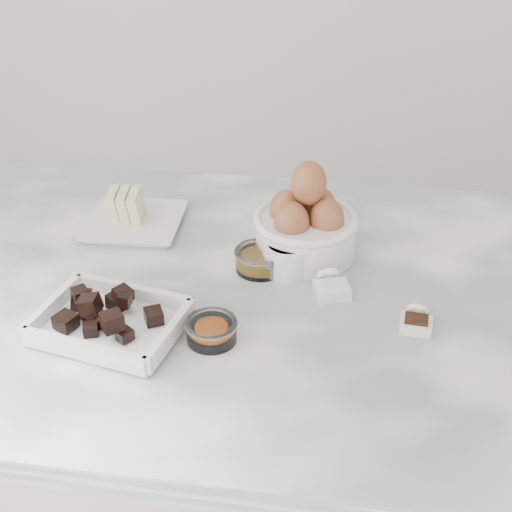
{
  "coord_description": "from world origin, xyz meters",
  "views": [
    {
      "loc": [
        0.16,
        -0.93,
        1.6
      ],
      "look_at": [
        0.02,
        0.03,
        0.98
      ],
      "focal_mm": 50.0,
      "sensor_mm": 36.0,
      "label": 1
    }
  ],
  "objects": [
    {
      "name": "cabinet",
      "position": [
        0.0,
        0.0,
        0.45
      ],
      "size": [
        1.1,
        0.7,
        0.9
      ],
      "primitive_type": "cube",
      "color": "beige",
      "rests_on": "ground"
    },
    {
      "name": "marble_slab",
      "position": [
        0.0,
        0.0,
        0.92
      ],
      "size": [
        1.2,
        0.8,
        0.04
      ],
      "primitive_type": "cube",
      "color": "white",
      "rests_on": "cabinet"
    },
    {
      "name": "chocolate_dish",
      "position": [
        -0.17,
        -0.14,
        0.96
      ],
      "size": [
        0.24,
        0.2,
        0.05
      ],
      "color": "white",
      "rests_on": "marble_slab"
    },
    {
      "name": "butter_plate",
      "position": [
        -0.23,
        0.17,
        0.96
      ],
      "size": [
        0.17,
        0.17,
        0.07
      ],
      "color": "white",
      "rests_on": "marble_slab"
    },
    {
      "name": "sugar_ramekin",
      "position": [
        0.07,
        0.06,
        0.97
      ],
      "size": [
        0.08,
        0.08,
        0.05
      ],
      "color": "white",
      "rests_on": "marble_slab"
    },
    {
      "name": "egg_bowl",
      "position": [
        0.09,
        0.12,
        1.0
      ],
      "size": [
        0.18,
        0.18,
        0.17
      ],
      "color": "white",
      "rests_on": "marble_slab"
    },
    {
      "name": "honey_bowl",
      "position": [
        0.02,
        0.05,
        0.96
      ],
      "size": [
        0.09,
        0.09,
        0.04
      ],
      "color": "white",
      "rests_on": "marble_slab"
    },
    {
      "name": "zest_bowl",
      "position": [
        -0.02,
        -0.14,
        0.96
      ],
      "size": [
        0.08,
        0.08,
        0.03
      ],
      "color": "white",
      "rests_on": "marble_slab"
    },
    {
      "name": "vanilla_spoon",
      "position": [
        0.27,
        -0.07,
        0.95
      ],
      "size": [
        0.05,
        0.06,
        0.04
      ],
      "color": "white",
      "rests_on": "marble_slab"
    },
    {
      "name": "salt_spoon",
      "position": [
        0.14,
        0.0,
        0.95
      ],
      "size": [
        0.07,
        0.08,
        0.04
      ],
      "color": "white",
      "rests_on": "marble_slab"
    }
  ]
}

